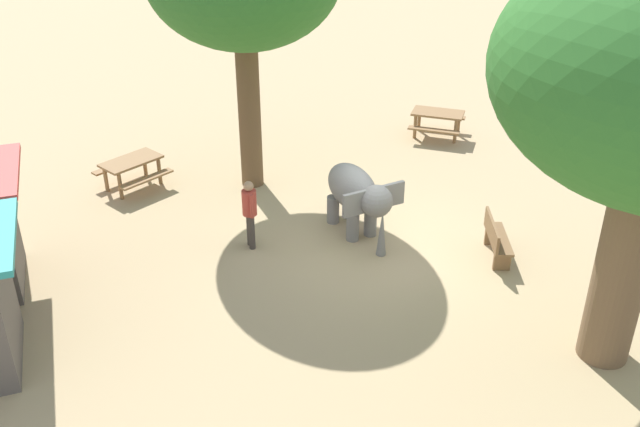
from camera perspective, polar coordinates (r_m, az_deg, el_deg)
name	(u,v)px	position (r m, az deg, el deg)	size (l,w,h in m)	color
ground_plane	(372,247)	(16.16, 4.12, -2.64)	(60.00, 60.00, 0.00)	tan
elephant	(357,194)	(16.20, 2.98, 1.55)	(2.29, 1.53, 1.58)	slate
person_handler	(250,209)	(15.74, -5.61, 0.34)	(0.51, 0.32, 1.62)	#3F3833
wooden_bench	(496,238)	(15.99, 13.79, -1.90)	(1.45, 0.87, 0.88)	brown
picnic_table_near	(132,167)	(19.09, -14.72, 3.61)	(2.02, 2.03, 0.78)	olive
picnic_table_far	(438,118)	(21.88, 9.31, 7.48)	(2.08, 2.09, 0.78)	olive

